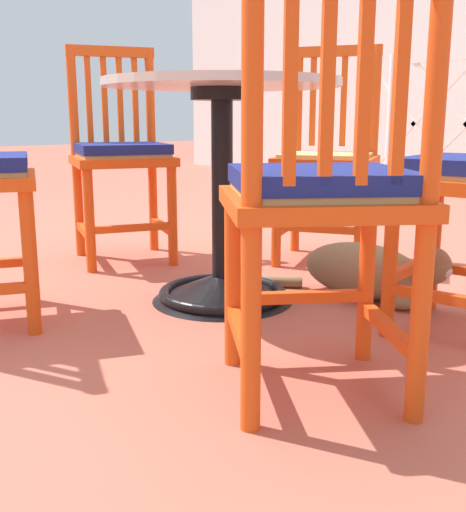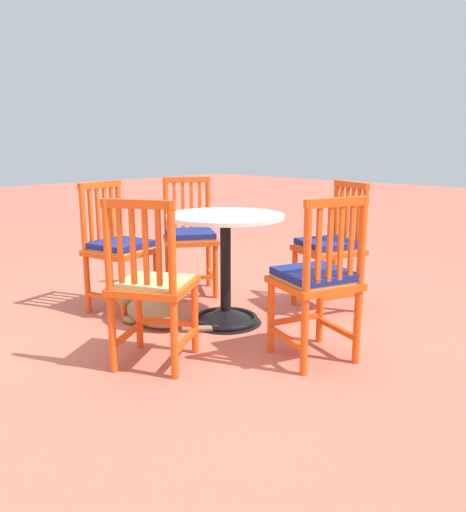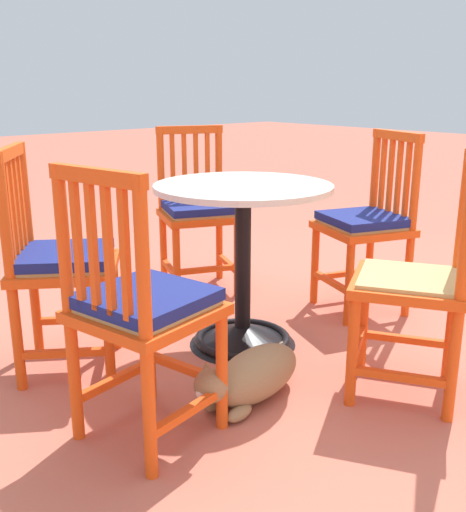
# 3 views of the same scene
# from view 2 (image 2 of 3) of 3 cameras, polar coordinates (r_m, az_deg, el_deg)

# --- Properties ---
(ground_plane) EXTENTS (24.00, 24.00, 0.00)m
(ground_plane) POSITION_cam_2_polar(r_m,az_deg,el_deg) (3.39, -0.60, -7.91)
(ground_plane) COLOR #BC604C
(cafe_table) EXTENTS (0.76, 0.76, 0.73)m
(cafe_table) POSITION_cam_2_polar(r_m,az_deg,el_deg) (3.40, -0.83, -2.82)
(cafe_table) COLOR black
(cafe_table) RESTS_ON ground_plane
(orange_chair_by_planter) EXTENTS (0.56, 0.56, 0.91)m
(orange_chair_by_planter) POSITION_cam_2_polar(r_m,az_deg,el_deg) (4.06, -4.81, 2.04)
(orange_chair_by_planter) COLOR #E04C14
(orange_chair_by_planter) RESTS_ON ground_plane
(orange_chair_facing_out) EXTENTS (0.47, 0.47, 0.91)m
(orange_chair_facing_out) POSITION_cam_2_polar(r_m,az_deg,el_deg) (3.71, -12.58, 0.76)
(orange_chair_facing_out) COLOR #E04C14
(orange_chair_facing_out) RESTS_ON ground_plane
(orange_chair_tucked_in) EXTENTS (0.55, 0.55, 0.91)m
(orange_chair_tucked_in) POSITION_cam_2_polar(r_m,az_deg,el_deg) (2.75, -8.99, -3.43)
(orange_chair_tucked_in) COLOR #E04C14
(orange_chair_tucked_in) RESTS_ON ground_plane
(orange_chair_at_corner) EXTENTS (0.52, 0.52, 0.91)m
(orange_chair_at_corner) POSITION_cam_2_polar(r_m,az_deg,el_deg) (2.82, 9.25, -2.77)
(orange_chair_at_corner) COLOR #E04C14
(orange_chair_at_corner) RESTS_ON ground_plane
(orange_chair_near_fence) EXTENTS (0.53, 0.53, 0.91)m
(orange_chair_near_fence) POSITION_cam_2_polar(r_m,az_deg,el_deg) (3.72, 10.79, 0.89)
(orange_chair_near_fence) COLOR #E04C14
(orange_chair_near_fence) RESTS_ON ground_plane
(tabby_cat) EXTENTS (0.70, 0.36, 0.23)m
(tabby_cat) POSITION_cam_2_polar(r_m,az_deg,el_deg) (3.44, -9.32, -6.11)
(tabby_cat) COLOR #8E704C
(tabby_cat) RESTS_ON ground_plane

